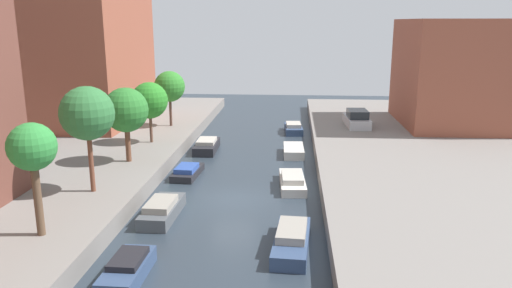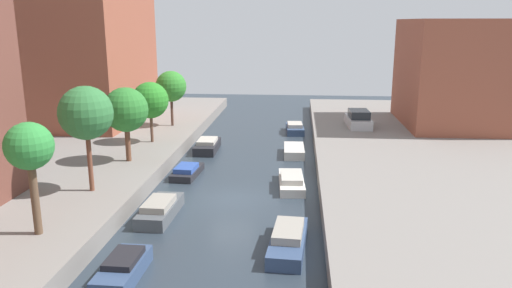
# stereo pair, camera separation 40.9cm
# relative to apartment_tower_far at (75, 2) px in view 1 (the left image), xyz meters

# --- Properties ---
(ground_plane) EXTENTS (84.00, 84.00, 0.00)m
(ground_plane) POSITION_rel_apartment_tower_far_xyz_m (16.00, -17.09, -11.63)
(ground_plane) COLOR #28333D
(quay_right) EXTENTS (20.00, 64.00, 1.00)m
(quay_right) POSITION_rel_apartment_tower_far_xyz_m (31.00, -17.09, -11.13)
(quay_right) COLOR gray
(quay_right) RESTS_ON ground_plane
(apartment_tower_far) EXTENTS (10.00, 13.34, 21.26)m
(apartment_tower_far) POSITION_rel_apartment_tower_far_xyz_m (0.00, 0.00, 0.00)
(apartment_tower_far) COLOR brown
(apartment_tower_far) RESTS_ON quay_left
(low_block_right) EXTENTS (10.00, 11.35, 9.18)m
(low_block_right) POSITION_rel_apartment_tower_far_xyz_m (34.00, 1.14, -6.04)
(low_block_right) COLOR brown
(low_block_right) RESTS_ON quay_right
(street_tree_1) EXTENTS (2.02, 2.02, 4.94)m
(street_tree_1) POSITION_rel_apartment_tower_far_xyz_m (8.57, -24.75, -6.80)
(street_tree_1) COLOR brown
(street_tree_1) RESTS_ON quay_left
(street_tree_2) EXTENTS (2.85, 2.85, 5.72)m
(street_tree_2) POSITION_rel_apartment_tower_far_xyz_m (8.57, -19.07, -6.36)
(street_tree_2) COLOR brown
(street_tree_2) RESTS_ON quay_left
(street_tree_3) EXTENTS (2.89, 2.89, 4.88)m
(street_tree_3) POSITION_rel_apartment_tower_far_xyz_m (8.57, -13.12, -7.22)
(street_tree_3) COLOR brown
(street_tree_3) RESTS_ON quay_left
(street_tree_4) EXTENTS (2.74, 2.74, 4.59)m
(street_tree_4) POSITION_rel_apartment_tower_far_xyz_m (8.57, -7.80, -7.42)
(street_tree_4) COLOR brown
(street_tree_4) RESTS_ON quay_left
(street_tree_5) EXTENTS (2.67, 2.67, 4.82)m
(street_tree_5) POSITION_rel_apartment_tower_far_xyz_m (8.57, -1.64, -7.16)
(street_tree_5) COLOR brown
(street_tree_5) RESTS_ON quay_left
(parked_car) EXTENTS (2.06, 4.38, 1.50)m
(parked_car) POSITION_rel_apartment_tower_far_xyz_m (24.93, -0.64, -10.00)
(parked_car) COLOR #B7B7BC
(parked_car) RESTS_ON quay_right
(moored_boat_left_1) EXTENTS (1.43, 3.49, 0.92)m
(moored_boat_left_1) POSITION_rel_apartment_tower_far_xyz_m (12.89, -26.42, -11.22)
(moored_boat_left_1) COLOR #33476B
(moored_boat_left_1) RESTS_ON ground_plane
(moored_boat_left_2) EXTENTS (1.61, 4.16, 1.00)m
(moored_boat_left_2) POSITION_rel_apartment_tower_far_xyz_m (12.61, -20.09, -11.20)
(moored_boat_left_2) COLOR #4C5156
(moored_boat_left_2) RESTS_ON ground_plane
(moored_boat_left_3) EXTENTS (1.67, 3.53, 0.77)m
(moored_boat_left_3) POSITION_rel_apartment_tower_far_xyz_m (12.42, -12.96, -11.31)
(moored_boat_left_3) COLOR #232328
(moored_boat_left_3) RESTS_ON ground_plane
(moored_boat_left_4) EXTENTS (1.67, 4.01, 0.95)m
(moored_boat_left_4) POSITION_rel_apartment_tower_far_xyz_m (12.56, -6.35, -11.21)
(moored_boat_left_4) COLOR #232328
(moored_boat_left_4) RESTS_ON ground_plane
(moored_boat_right_2) EXTENTS (1.80, 4.66, 1.01)m
(moored_boat_right_2) POSITION_rel_apartment_tower_far_xyz_m (19.37, -23.21, -11.20)
(moored_boat_right_2) COLOR #33476B
(moored_boat_right_2) RESTS_ON ground_plane
(moored_boat_right_3) EXTENTS (1.75, 4.42, 0.86)m
(moored_boat_right_3) POSITION_rel_apartment_tower_far_xyz_m (19.36, -14.59, -11.27)
(moored_boat_right_3) COLOR beige
(moored_boat_right_3) RESTS_ON ground_plane
(moored_boat_right_4) EXTENTS (1.62, 3.53, 0.65)m
(moored_boat_right_4) POSITION_rel_apartment_tower_far_xyz_m (19.42, -7.03, -11.30)
(moored_boat_right_4) COLOR beige
(moored_boat_right_4) RESTS_ON ground_plane
(moored_boat_right_5) EXTENTS (1.78, 3.69, 0.93)m
(moored_boat_right_5) POSITION_rel_apartment_tower_far_xyz_m (19.38, 0.91, -11.23)
(moored_boat_right_5) COLOR #33476B
(moored_boat_right_5) RESTS_ON ground_plane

